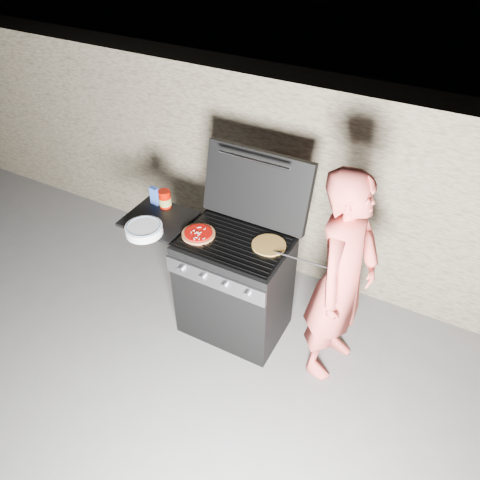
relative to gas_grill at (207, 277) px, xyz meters
The scene contains 10 objects.
ground 0.52m from the gas_grill, ahead, with size 50.00×50.00×0.00m, color #595655.
stone_wall 1.17m from the gas_grill, 76.61° to the left, with size 8.00×0.35×1.80m, color #7E715A.
gas_grill is the anchor object (origin of this frame).
pizza_topped 0.47m from the gas_grill, 113.44° to the right, with size 0.25×0.25×0.03m, color tan, non-canonical shape.
pizza_plain 0.68m from the gas_grill, ahead, with size 0.25×0.25×0.01m, color gold.
sauce_jar 0.71m from the gas_grill, 161.87° to the left, with size 0.09×0.09×0.15m, color #9B0B00.
blue_carton 0.77m from the gas_grill, 165.38° to the left, with size 0.07×0.04×0.15m, color #2C4DAA.
plate_stack 0.66m from the gas_grill, 151.96° to the right, with size 0.28×0.28×0.06m, color white.
person 1.13m from the gas_grill, ahead, with size 0.62×0.41×1.70m, color #D45047.
tongs 0.91m from the gas_grill, ahead, with size 0.01×0.01×0.48m, color black.
Camera 1 is at (1.28, -2.29, 3.06)m, focal length 35.00 mm.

